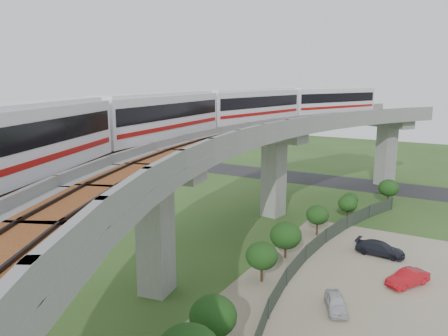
{
  "coord_description": "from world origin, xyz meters",
  "views": [
    {
      "loc": [
        19.59,
        -33.31,
        15.15
      ],
      "look_at": [
        1.11,
        -1.05,
        7.5
      ],
      "focal_mm": 35.0,
      "sensor_mm": 36.0,
      "label": 1
    }
  ],
  "objects_px": {
    "metro_train": "(228,111)",
    "car_dark": "(380,248)",
    "car_red": "(408,278)",
    "car_white": "(336,302)"
  },
  "relations": [
    {
      "from": "metro_train",
      "to": "car_dark",
      "type": "distance_m",
      "value": 18.0
    },
    {
      "from": "car_red",
      "to": "car_white",
      "type": "bearing_deg",
      "value": -89.52
    },
    {
      "from": "metro_train",
      "to": "car_white",
      "type": "bearing_deg",
      "value": -31.34
    },
    {
      "from": "metro_train",
      "to": "car_red",
      "type": "xyz_separation_m",
      "value": [
        16.14,
        -1.48,
        -11.68
      ]
    },
    {
      "from": "metro_train",
      "to": "car_white",
      "type": "height_order",
      "value": "metro_train"
    },
    {
      "from": "metro_train",
      "to": "car_white",
      "type": "xyz_separation_m",
      "value": [
        12.49,
        -7.61,
        -11.73
      ]
    },
    {
      "from": "car_dark",
      "to": "car_white",
      "type": "bearing_deg",
      "value": -179.95
    },
    {
      "from": "car_white",
      "to": "car_dark",
      "type": "bearing_deg",
      "value": 60.87
    },
    {
      "from": "car_white",
      "to": "car_dark",
      "type": "distance_m",
      "value": 11.08
    },
    {
      "from": "car_red",
      "to": "car_dark",
      "type": "distance_m",
      "value": 5.7
    }
  ]
}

